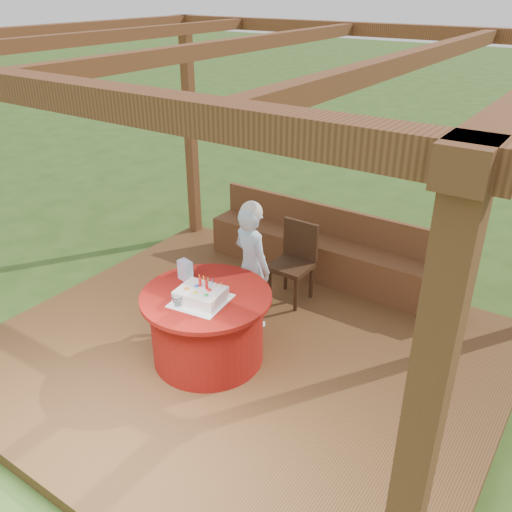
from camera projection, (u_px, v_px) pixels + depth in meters
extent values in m
plane|color=#2C4C19|center=(241.00, 360.00, 5.10)|extent=(60.00, 60.00, 0.00)
cube|color=brown|center=(241.00, 355.00, 5.07)|extent=(4.50, 4.00, 0.12)
cube|color=brown|center=(191.00, 136.00, 6.91)|extent=(0.12, 0.12, 2.60)
cube|color=brown|center=(352.00, 29.00, 5.22)|extent=(4.50, 0.14, 0.12)
cube|color=brown|center=(47.00, 32.00, 4.91)|extent=(0.14, 4.00, 0.12)
cube|color=brown|center=(110.00, 36.00, 4.49)|extent=(0.10, 3.70, 0.10)
cube|color=brown|center=(236.00, 46.00, 3.84)|extent=(0.10, 3.70, 0.10)
cube|color=brown|center=(414.00, 59.00, 3.18)|extent=(0.10, 3.70, 0.10)
cube|color=brown|center=(328.00, 260.00, 6.19)|extent=(3.00, 0.42, 0.45)
cube|color=brown|center=(337.00, 222.00, 6.14)|extent=(3.00, 0.06, 0.35)
cylinder|color=maroon|center=(208.00, 329.00, 4.81)|extent=(0.99, 0.99, 0.63)
cylinder|color=maroon|center=(206.00, 296.00, 4.65)|extent=(1.14, 1.14, 0.04)
cube|color=#361F11|center=(291.00, 266.00, 5.67)|extent=(0.40, 0.40, 0.05)
cylinder|color=#361F11|center=(270.00, 285.00, 5.73)|extent=(0.04, 0.04, 0.40)
cylinder|color=#361F11|center=(296.00, 294.00, 5.56)|extent=(0.04, 0.04, 0.40)
cylinder|color=#361F11|center=(286.00, 273.00, 5.96)|extent=(0.04, 0.04, 0.40)
cylinder|color=#361F11|center=(311.00, 281.00, 5.80)|extent=(0.04, 0.04, 0.40)
cube|color=#361F11|center=(301.00, 241.00, 5.70)|extent=(0.40, 0.04, 0.45)
imported|color=#ABDDFF|center=(252.00, 267.00, 5.19)|extent=(0.52, 0.41, 1.25)
sphere|color=white|center=(251.00, 212.00, 4.94)|extent=(0.21, 0.21, 0.21)
cube|color=white|center=(201.00, 301.00, 4.55)|extent=(0.48, 0.48, 0.01)
cube|color=white|center=(201.00, 295.00, 4.52)|extent=(0.41, 0.35, 0.11)
cylinder|color=red|center=(200.00, 282.00, 4.53)|extent=(0.03, 0.03, 0.07)
cylinder|color=red|center=(207.00, 285.00, 4.49)|extent=(0.03, 0.03, 0.07)
sphere|color=orange|center=(186.00, 288.00, 4.50)|extent=(0.04, 0.04, 0.04)
sphere|color=yellow|center=(195.00, 292.00, 4.44)|extent=(0.04, 0.04, 0.04)
sphere|color=green|center=(206.00, 294.00, 4.41)|extent=(0.04, 0.04, 0.04)
sphere|color=blue|center=(196.00, 285.00, 4.54)|extent=(0.04, 0.04, 0.04)
sphere|color=red|center=(209.00, 289.00, 4.48)|extent=(0.04, 0.04, 0.04)
cube|color=#DC8EC1|center=(185.00, 270.00, 4.84)|extent=(0.14, 0.11, 0.18)
imported|color=white|center=(178.00, 301.00, 4.46)|extent=(0.13, 0.13, 0.09)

